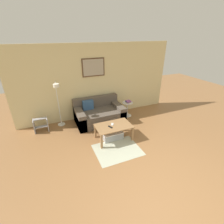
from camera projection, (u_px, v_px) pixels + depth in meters
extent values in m
plane|color=olive|center=(163.00, 198.00, 3.07)|extent=(16.00, 16.00, 0.00)
cube|color=beige|center=(97.00, 82.00, 5.66)|extent=(5.60, 0.06, 2.55)
cube|color=#513823|center=(93.00, 67.00, 5.36)|extent=(0.77, 0.02, 0.60)
cube|color=#ADA38E|center=(93.00, 67.00, 5.35)|extent=(0.70, 0.01, 0.53)
cube|color=#B2B79E|center=(117.00, 150.00, 4.33)|extent=(1.19, 0.94, 0.01)
cube|color=brown|center=(100.00, 116.00, 5.61)|extent=(1.61, 0.99, 0.44)
cube|color=brown|center=(96.00, 101.00, 5.76)|extent=(1.61, 0.20, 0.36)
cube|color=brown|center=(80.00, 118.00, 5.34)|extent=(0.24, 0.99, 0.56)
cube|color=brown|center=(118.00, 111.00, 5.82)|extent=(0.24, 0.99, 0.56)
cube|color=#335684|center=(88.00, 105.00, 5.51)|extent=(0.36, 0.14, 0.32)
cube|color=#997047|center=(114.00, 126.00, 4.60)|extent=(1.02, 0.63, 0.02)
cube|color=#997047|center=(102.00, 142.00, 4.31)|extent=(0.06, 0.06, 0.43)
cube|color=#997047|center=(132.00, 134.00, 4.64)|extent=(0.06, 0.06, 0.43)
cube|color=#997047|center=(95.00, 131.00, 4.77)|extent=(0.06, 0.06, 0.43)
cube|color=#997047|center=(124.00, 125.00, 5.10)|extent=(0.06, 0.06, 0.43)
cube|color=#9EA3A8|center=(112.00, 135.00, 4.76)|extent=(0.58, 0.32, 0.21)
cube|color=silver|center=(112.00, 132.00, 4.71)|extent=(0.60, 0.35, 0.02)
cylinder|color=white|center=(62.00, 124.00, 5.53)|extent=(0.24, 0.24, 0.02)
cylinder|color=white|center=(58.00, 104.00, 5.20)|extent=(0.03, 0.03, 1.47)
cylinder|color=white|center=(55.00, 83.00, 4.74)|extent=(0.02, 0.32, 0.02)
cylinder|color=white|center=(56.00, 85.00, 4.62)|extent=(0.17, 0.17, 0.09)
cylinder|color=silver|center=(127.00, 115.00, 6.13)|extent=(0.33, 0.33, 0.01)
cylinder|color=silver|center=(127.00, 109.00, 6.01)|extent=(0.04, 0.04, 0.50)
cylinder|color=silver|center=(128.00, 103.00, 5.90)|extent=(0.38, 0.38, 0.02)
cube|color=#D8C666|center=(128.00, 102.00, 5.89)|extent=(0.19, 0.16, 0.02)
cube|color=#8C4C93|center=(128.00, 102.00, 5.88)|extent=(0.18, 0.16, 0.01)
cube|color=#335199|center=(128.00, 101.00, 5.89)|extent=(0.19, 0.14, 0.02)
cube|color=#8C4C93|center=(128.00, 101.00, 5.86)|extent=(0.17, 0.18, 0.02)
cube|color=black|center=(110.00, 127.00, 4.52)|extent=(0.09, 0.15, 0.02)
cube|color=silver|center=(112.00, 124.00, 4.66)|extent=(0.12, 0.15, 0.01)
cube|color=#99999E|center=(34.00, 126.00, 5.03)|extent=(0.03, 0.29, 0.41)
cube|color=#99999E|center=(48.00, 124.00, 5.16)|extent=(0.03, 0.29, 0.41)
cube|color=#99999E|center=(41.00, 127.00, 5.07)|extent=(0.37, 0.13, 0.02)
cube|color=#99999E|center=(40.00, 119.00, 5.05)|extent=(0.37, 0.13, 0.02)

